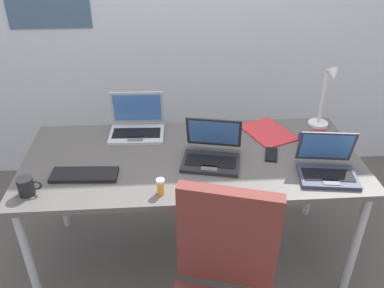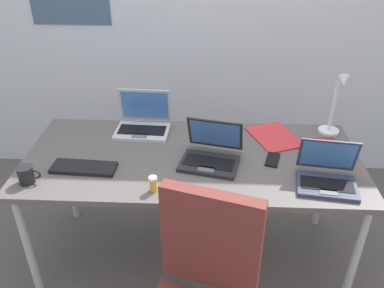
{
  "view_description": "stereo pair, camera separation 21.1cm",
  "coord_description": "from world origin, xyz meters",
  "px_view_note": "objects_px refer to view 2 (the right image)",
  "views": [
    {
      "loc": [
        -0.13,
        -1.81,
        1.91
      ],
      "look_at": [
        0.0,
        0.0,
        0.82
      ],
      "focal_mm": 37.52,
      "sensor_mm": 36.0,
      "label": 1
    },
    {
      "loc": [
        0.08,
        -1.81,
        1.91
      ],
      "look_at": [
        0.0,
        0.0,
        0.82
      ],
      "focal_mm": 37.52,
      "sensor_mm": 36.0,
      "label": 2
    }
  ],
  "objects_px": {
    "cell_phone": "(273,160)",
    "paper_folder_mid_desk": "(274,137)",
    "pill_bottle": "(153,184)",
    "coffee_mug": "(26,175)",
    "external_keyboard": "(84,168)",
    "book_stack": "(323,147)",
    "laptop_front_left": "(143,123)",
    "computer_mouse": "(198,128)",
    "laptop_back_right": "(327,176)",
    "desk_lamp": "(336,104)",
    "laptop_back_left": "(211,154)"
  },
  "relations": [
    {
      "from": "laptop_back_right",
      "to": "paper_folder_mid_desk",
      "type": "distance_m",
      "value": 0.48
    },
    {
      "from": "laptop_front_left",
      "to": "computer_mouse",
      "type": "bearing_deg",
      "value": 1.58
    },
    {
      "from": "pill_bottle",
      "to": "desk_lamp",
      "type": "bearing_deg",
      "value": 30.97
    },
    {
      "from": "book_stack",
      "to": "paper_folder_mid_desk",
      "type": "bearing_deg",
      "value": 150.78
    },
    {
      "from": "laptop_front_left",
      "to": "book_stack",
      "type": "bearing_deg",
      "value": -10.56
    },
    {
      "from": "desk_lamp",
      "to": "laptop_back_left",
      "type": "relative_size",
      "value": 1.15
    },
    {
      "from": "paper_folder_mid_desk",
      "to": "laptop_front_left",
      "type": "bearing_deg",
      "value": 176.12
    },
    {
      "from": "laptop_back_left",
      "to": "cell_phone",
      "type": "xyz_separation_m",
      "value": [
        0.33,
        0.02,
        -0.04
      ]
    },
    {
      "from": "laptop_front_left",
      "to": "computer_mouse",
      "type": "distance_m",
      "value": 0.33
    },
    {
      "from": "laptop_front_left",
      "to": "external_keyboard",
      "type": "xyz_separation_m",
      "value": [
        -0.24,
        -0.43,
        -0.04
      ]
    },
    {
      "from": "desk_lamp",
      "to": "computer_mouse",
      "type": "xyz_separation_m",
      "value": [
        -0.78,
        0.02,
        -0.18
      ]
    },
    {
      "from": "external_keyboard",
      "to": "book_stack",
      "type": "relative_size",
      "value": 1.63
    },
    {
      "from": "laptop_back_right",
      "to": "laptop_front_left",
      "type": "relative_size",
      "value": 0.96
    },
    {
      "from": "laptop_back_left",
      "to": "coffee_mug",
      "type": "relative_size",
      "value": 3.08
    },
    {
      "from": "laptop_back_right",
      "to": "paper_folder_mid_desk",
      "type": "relative_size",
      "value": 1.0
    },
    {
      "from": "laptop_back_left",
      "to": "coffee_mug",
      "type": "xyz_separation_m",
      "value": [
        -0.89,
        -0.23,
        0.0
      ]
    },
    {
      "from": "laptop_back_left",
      "to": "coffee_mug",
      "type": "bearing_deg",
      "value": -165.71
    },
    {
      "from": "external_keyboard",
      "to": "paper_folder_mid_desk",
      "type": "distance_m",
      "value": 1.08
    },
    {
      "from": "laptop_back_left",
      "to": "paper_folder_mid_desk",
      "type": "bearing_deg",
      "value": 36.36
    },
    {
      "from": "desk_lamp",
      "to": "external_keyboard",
      "type": "relative_size",
      "value": 1.21
    },
    {
      "from": "cell_phone",
      "to": "paper_folder_mid_desk",
      "type": "distance_m",
      "value": 0.25
    },
    {
      "from": "pill_bottle",
      "to": "coffee_mug",
      "type": "bearing_deg",
      "value": 176.45
    },
    {
      "from": "laptop_front_left",
      "to": "book_stack",
      "type": "height_order",
      "value": "laptop_front_left"
    },
    {
      "from": "pill_bottle",
      "to": "coffee_mug",
      "type": "xyz_separation_m",
      "value": [
        -0.62,
        0.04,
        0.0
      ]
    },
    {
      "from": "computer_mouse",
      "to": "cell_phone",
      "type": "xyz_separation_m",
      "value": [
        0.4,
        -0.31,
        -0.01
      ]
    },
    {
      "from": "pill_bottle",
      "to": "paper_folder_mid_desk",
      "type": "height_order",
      "value": "pill_bottle"
    },
    {
      "from": "external_keyboard",
      "to": "pill_bottle",
      "type": "relative_size",
      "value": 4.18
    },
    {
      "from": "laptop_front_left",
      "to": "external_keyboard",
      "type": "bearing_deg",
      "value": -119.6
    },
    {
      "from": "laptop_back_left",
      "to": "external_keyboard",
      "type": "height_order",
      "value": "laptop_back_left"
    },
    {
      "from": "external_keyboard",
      "to": "coffee_mug",
      "type": "distance_m",
      "value": 0.27
    },
    {
      "from": "computer_mouse",
      "to": "paper_folder_mid_desk",
      "type": "relative_size",
      "value": 0.31
    },
    {
      "from": "cell_phone",
      "to": "paper_folder_mid_desk",
      "type": "bearing_deg",
      "value": 96.65
    },
    {
      "from": "laptop_back_right",
      "to": "external_keyboard",
      "type": "xyz_separation_m",
      "value": [
        -1.21,
        0.07,
        -0.03
      ]
    },
    {
      "from": "laptop_front_left",
      "to": "computer_mouse",
      "type": "xyz_separation_m",
      "value": [
        0.33,
        0.01,
        -0.03
      ]
    },
    {
      "from": "laptop_back_right",
      "to": "desk_lamp",
      "type": "bearing_deg",
      "value": 74.12
    },
    {
      "from": "desk_lamp",
      "to": "cell_phone",
      "type": "distance_m",
      "value": 0.51
    },
    {
      "from": "laptop_front_left",
      "to": "cell_phone",
      "type": "distance_m",
      "value": 0.79
    },
    {
      "from": "external_keyboard",
      "to": "book_stack",
      "type": "height_order",
      "value": "book_stack"
    },
    {
      "from": "book_stack",
      "to": "paper_folder_mid_desk",
      "type": "height_order",
      "value": "book_stack"
    },
    {
      "from": "laptop_front_left",
      "to": "paper_folder_mid_desk",
      "type": "bearing_deg",
      "value": -3.88
    },
    {
      "from": "laptop_back_right",
      "to": "book_stack",
      "type": "xyz_separation_m",
      "value": [
        0.05,
        0.3,
        -0.02
      ]
    },
    {
      "from": "laptop_back_right",
      "to": "external_keyboard",
      "type": "relative_size",
      "value": 0.94
    },
    {
      "from": "cell_phone",
      "to": "coffee_mug",
      "type": "distance_m",
      "value": 1.25
    },
    {
      "from": "laptop_front_left",
      "to": "computer_mouse",
      "type": "relative_size",
      "value": 3.38
    },
    {
      "from": "laptop_back_right",
      "to": "laptop_front_left",
      "type": "height_order",
      "value": "laptop_front_left"
    },
    {
      "from": "external_keyboard",
      "to": "paper_folder_mid_desk",
      "type": "relative_size",
      "value": 1.06
    },
    {
      "from": "coffee_mug",
      "to": "paper_folder_mid_desk",
      "type": "bearing_deg",
      "value": 21.57
    },
    {
      "from": "book_stack",
      "to": "computer_mouse",
      "type": "bearing_deg",
      "value": 163.89
    },
    {
      "from": "paper_folder_mid_desk",
      "to": "coffee_mug",
      "type": "height_order",
      "value": "coffee_mug"
    },
    {
      "from": "external_keyboard",
      "to": "computer_mouse",
      "type": "distance_m",
      "value": 0.72
    }
  ]
}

